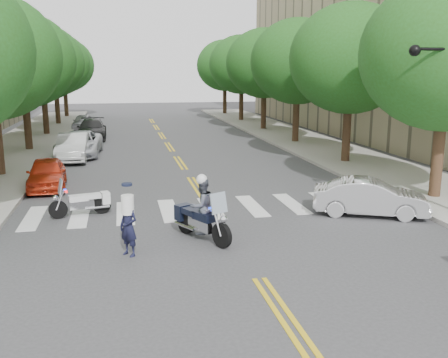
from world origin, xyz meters
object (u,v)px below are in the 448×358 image
object	(u,v)px
motorcycle_police	(201,211)
convertible	(370,197)
motorcycle_parked	(86,202)
officer_standing	(129,227)

from	to	relation	value
motorcycle_police	convertible	world-z (taller)	motorcycle_police
motorcycle_parked	officer_standing	size ratio (longest dim) A/B	1.28
motorcycle_parked	officer_standing	world-z (taller)	officer_standing
officer_standing	convertible	bearing A→B (deg)	63.93
motorcycle_parked	motorcycle_police	bearing A→B (deg)	-147.65
motorcycle_parked	convertible	size ratio (longest dim) A/B	0.54
motorcycle_police	motorcycle_parked	distance (m)	4.86
officer_standing	motorcycle_police	bearing A→B (deg)	72.42
officer_standing	convertible	size ratio (longest dim) A/B	0.42
motorcycle_police	officer_standing	bearing A→B (deg)	-4.53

